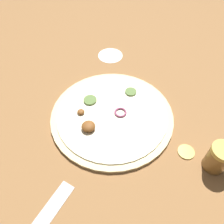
# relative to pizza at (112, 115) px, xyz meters

# --- Properties ---
(ground_plane) EXTENTS (3.00, 3.00, 0.00)m
(ground_plane) POSITION_rel_pizza_xyz_m (0.00, -0.00, -0.01)
(ground_plane) COLOR olive
(pizza) EXTENTS (0.36, 0.36, 0.03)m
(pizza) POSITION_rel_pizza_xyz_m (0.00, 0.00, 0.00)
(pizza) COLOR beige
(pizza) RESTS_ON ground_plane
(spice_jar) EXTENTS (0.06, 0.06, 0.08)m
(spice_jar) POSITION_rel_pizza_xyz_m (-0.09, -0.28, 0.03)
(spice_jar) COLOR olive
(spice_jar) RESTS_ON ground_plane
(loose_cap) EXTENTS (0.04, 0.04, 0.01)m
(loose_cap) POSITION_rel_pizza_xyz_m (-0.07, -0.22, -0.00)
(loose_cap) COLOR gold
(loose_cap) RESTS_ON ground_plane
(flour_patch) EXTENTS (0.09, 0.09, 0.00)m
(flour_patch) POSITION_rel_pizza_xyz_m (0.28, 0.07, -0.01)
(flour_patch) COLOR white
(flour_patch) RESTS_ON ground_plane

